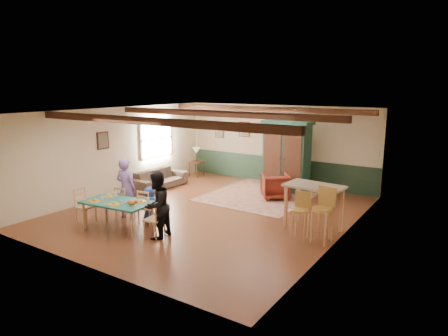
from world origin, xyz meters
The scene contains 35 objects.
floor centered at (0.00, 0.00, 0.00)m, with size 8.00×8.00×0.00m, color #542817.
wall_back centered at (0.00, 4.00, 1.35)m, with size 7.00×0.02×2.70m, color beige.
wall_left centered at (-3.50, 0.00, 1.35)m, with size 0.02×8.00×2.70m, color beige.
wall_right centered at (3.50, 0.00, 1.35)m, with size 0.02×8.00×2.70m, color beige.
ceiling centered at (0.00, 0.00, 2.70)m, with size 7.00×8.00×0.02m, color silver.
wainscot_back centered at (0.00, 3.98, 0.45)m, with size 6.95×0.03×0.90m, color #1A3021.
ceiling_beam_front centered at (0.00, -2.30, 2.61)m, with size 6.95×0.16×0.16m, color black.
ceiling_beam_mid centered at (0.00, 0.40, 2.61)m, with size 6.95×0.16×0.16m, color black.
ceiling_beam_back centered at (0.00, 3.00, 2.61)m, with size 6.95×0.16×0.16m, color black.
window_left centered at (-3.47, 1.70, 1.55)m, with size 0.06×1.60×1.30m, color white, non-canonical shape.
picture_left_wall centered at (-3.47, -0.60, 1.75)m, with size 0.04×0.42×0.52m, color gray, non-canonical shape.
picture_back_a centered at (-1.30, 3.97, 1.80)m, with size 0.45×0.04×0.55m, color gray, non-canonical shape.
picture_back_b centered at (-2.40, 3.97, 1.65)m, with size 0.38×0.04×0.48m, color gray, non-canonical shape.
dining_table centered at (-1.06, -2.29, 0.34)m, with size 1.64×0.91×0.68m, color #1C5B50, non-canonical shape.
dining_chair_far_left centered at (-1.49, -1.68, 0.43)m, with size 0.38×0.40×0.86m, color tan, non-canonical shape.
dining_chair_far_right centered at (-0.76, -1.61, 0.43)m, with size 0.38×0.40×0.86m, color tan, non-canonical shape.
dining_chair_end_left centered at (-2.10, -2.40, 0.43)m, with size 0.38×0.40×0.86m, color tan, non-canonical shape.
dining_chair_end_right centered at (-0.02, -2.19, 0.43)m, with size 0.38×0.40×0.86m, color tan, non-canonical shape.
person_man centered at (-1.49, -1.61, 0.78)m, with size 0.57×0.38×1.57m, color #7C5FA3.
person_woman centered at (0.07, -2.18, 0.75)m, with size 0.73×0.57×1.50m, color black.
person_child centered at (-0.77, -1.53, 0.46)m, with size 0.45×0.29×0.91m, color navy.
cat centered at (-0.55, -2.33, 0.76)m, with size 0.33×0.13×0.16m, color orange, non-canonical shape.
place_setting_near_left centered at (-1.53, -2.57, 0.74)m, with size 0.36×0.27×0.11m, color gold, non-canonical shape.
place_setting_near_center centered at (-0.94, -2.51, 0.74)m, with size 0.36×0.27×0.11m, color gold, non-canonical shape.
place_setting_far_left centered at (-1.58, -2.12, 0.74)m, with size 0.36×0.27×0.11m, color gold, non-canonical shape.
place_setting_far_right centered at (-0.58, -2.02, 0.74)m, with size 0.36×0.27×0.11m, color gold, non-canonical shape.
area_rug centered at (0.33, 2.24, 0.01)m, with size 2.96×3.51×0.01m, color #CBB593.
armoire centered at (0.73, 3.17, 1.13)m, with size 1.60×0.64×2.26m, color #153529.
armchair centered at (0.86, 2.16, 0.37)m, with size 0.79×0.82×0.74m, color #4B120F.
sofa centered at (-2.95, 1.20, 0.30)m, with size 2.07×0.81×0.60m, color #423329.
end_table centered at (-2.94, 3.25, 0.29)m, with size 0.46×0.46×0.57m, color black, non-canonical shape.
table_lamp centered at (-2.94, 3.25, 0.83)m, with size 0.29×0.29×0.52m, color tan, non-canonical shape.
counter_table centered at (2.79, 0.19, 0.55)m, with size 1.31×0.76×1.09m, color beige, non-canonical shape.
bar_stool_left centered at (2.76, -0.51, 0.53)m, with size 0.37×0.41×1.05m, color tan, non-canonical shape.
bar_stool_right centered at (3.23, -0.45, 0.61)m, with size 0.43×0.47×1.22m, color tan, non-canonical shape.
Camera 1 is at (5.94, -8.43, 3.34)m, focal length 32.00 mm.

